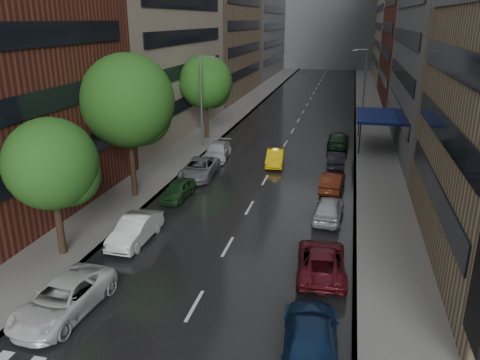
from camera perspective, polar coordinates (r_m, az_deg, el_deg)
road at (r=64.76m, az=7.52°, el=7.90°), size 14.00×140.00×0.01m
sidewalk_left at (r=66.22m, az=-0.32°, el=8.37°), size 4.00×140.00×0.15m
sidewalk_right at (r=64.52m, az=15.56°, el=7.39°), size 4.00×140.00×0.15m
building_far at (r=131.47m, az=11.16°, el=20.32°), size 40.00×14.00×32.00m
tree_near at (r=26.06m, az=-22.03°, el=1.81°), size 4.82×4.82×7.69m
tree_mid at (r=33.32m, az=-13.53°, el=9.35°), size 6.45×6.45×10.28m
tree_far at (r=50.02m, az=-4.21°, el=11.82°), size 5.59×5.59×8.91m
taxi at (r=41.70m, az=4.31°, el=2.75°), size 1.81×4.29×1.38m
parked_cars_left at (r=32.72m, az=-8.47°, el=-1.96°), size 2.90×30.25×1.53m
parked_cars_right at (r=31.92m, az=10.88°, el=-2.65°), size 2.79×37.28×1.55m
street_lamp_left at (r=46.06m, az=-4.64°, el=9.66°), size 1.74×0.22×9.00m
street_lamp_right at (r=58.77m, az=14.85°, el=11.14°), size 1.74×0.22×9.00m
awning at (r=49.23m, az=16.34°, el=7.50°), size 4.00×8.00×3.12m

